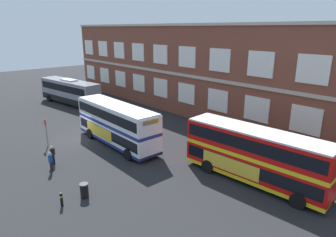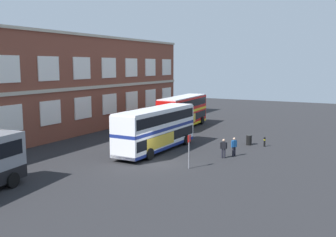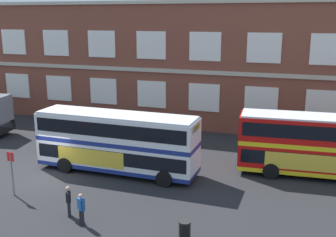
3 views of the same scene
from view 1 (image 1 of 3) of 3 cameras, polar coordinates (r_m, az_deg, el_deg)
name	(u,v)px [view 1 (image 1 of 3)]	position (r m, az deg, el deg)	size (l,w,h in m)	color
ground_plane	(95,134)	(33.35, -13.92, -2.99)	(120.00, 120.00, 0.00)	#232326
brick_terminal_building	(208,71)	(40.16, 7.74, 9.09)	(55.58, 8.19, 11.68)	brown
double_decker_near	(117,124)	(29.46, -9.87, -0.98)	(11.03, 2.96, 4.07)	silver
double_decker_middle	(255,155)	(22.99, 16.38, -6.69)	(11.16, 3.48, 4.07)	red
touring_coach	(70,92)	(47.29, -18.34, 4.92)	(12.24, 4.28, 3.80)	gray
waiting_passenger	(52,154)	(26.94, -21.33, -6.45)	(0.42, 0.60, 1.70)	black
second_passenger	(51,161)	(25.81, -21.66, -7.53)	(0.59, 0.43, 1.70)	black
bus_stand_flag	(46,130)	(31.10, -22.40, -2.08)	(0.44, 0.10, 2.70)	slate
station_litter_bin	(84,190)	(21.55, -15.80, -13.17)	(0.60, 0.60, 1.03)	black
safety_bollard_east	(61,199)	(21.06, -19.81, -14.41)	(0.19, 0.19, 0.95)	black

